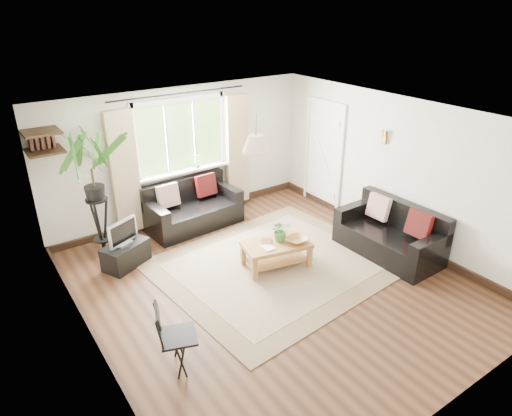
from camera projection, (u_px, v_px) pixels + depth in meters
floor at (272, 283)px, 6.59m from camera, size 5.50×5.50×0.00m
ceiling at (275, 119)px, 5.58m from camera, size 5.50×5.50×0.00m
wall_back at (181, 155)px, 8.14m from camera, size 5.00×0.02×2.40m
wall_front at (458, 316)px, 4.04m from camera, size 5.00×0.02×2.40m
wall_left at (83, 265)px, 4.80m from camera, size 0.02×5.50×2.40m
wall_right at (397, 171)px, 7.38m from camera, size 0.02×5.50×2.40m
rug at (276, 265)px, 7.03m from camera, size 3.62×3.19×0.02m
window at (181, 136)px, 7.96m from camera, size 2.50×0.16×2.16m
door at (324, 156)px, 8.72m from camera, size 0.06×0.96×2.06m
corner_shelf at (43, 141)px, 6.50m from camera, size 0.50×0.50×0.34m
pendant_lamp at (256, 140)px, 6.03m from camera, size 0.36×0.36×0.54m
wall_sconce at (383, 135)px, 7.34m from camera, size 0.12×0.12×0.28m
sofa_back at (193, 206)px, 8.10m from camera, size 1.70×0.94×0.78m
sofa_right at (389, 232)px, 7.19m from camera, size 1.67×0.86×0.78m
coffee_table at (276, 255)px, 6.93m from camera, size 1.10×0.75×0.41m
table_plant at (281, 231)px, 6.84m from camera, size 0.38×0.35×0.33m
bowl at (297, 240)px, 6.85m from camera, size 0.33×0.33×0.08m
book_a at (263, 248)px, 6.67m from camera, size 0.17×0.22×0.02m
book_b at (261, 242)px, 6.86m from camera, size 0.25×0.25×0.02m
tv_stand at (126, 255)px, 6.97m from camera, size 0.79×0.64×0.37m
tv at (123, 232)px, 6.80m from camera, size 0.56×0.38×0.41m
palm_stand at (95, 194)px, 7.01m from camera, size 0.83×0.83×2.01m
folding_chair at (178, 337)px, 4.94m from camera, size 0.54×0.54×0.82m
sill_plant at (197, 161)px, 8.24m from camera, size 0.14×0.10×0.27m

